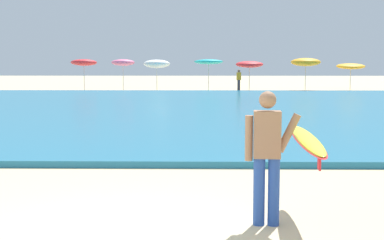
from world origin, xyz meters
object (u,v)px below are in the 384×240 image
surfer_with_board (286,146)px  beach_umbrella_0 (84,63)px  beach_umbrella_1 (123,63)px  beach_umbrella_5 (306,62)px  beach_umbrella_6 (351,66)px  beach_umbrella_4 (249,64)px  beachgoer_near_row_left (239,80)px  beach_umbrella_3 (209,62)px  beach_umbrella_2 (157,64)px

surfer_with_board → beach_umbrella_0: 35.45m
beach_umbrella_1 → beach_umbrella_5: bearing=-4.1°
beach_umbrella_6 → beach_umbrella_4: bearing=-171.7°
beach_umbrella_1 → beach_umbrella_6: bearing=2.2°
beach_umbrella_0 → beachgoer_near_row_left: 11.58m
beach_umbrella_3 → beach_umbrella_5: 7.17m
surfer_with_board → beachgoer_near_row_left: size_ratio=1.80×
beach_umbrella_0 → beachgoer_near_row_left: beach_umbrella_0 is taller
surfer_with_board → beach_umbrella_5: (6.42, 33.11, 1.08)m
beach_umbrella_2 → beach_umbrella_5: (10.81, -0.47, 0.12)m
beach_umbrella_0 → beach_umbrella_3: 9.32m
beach_umbrella_1 → beachgoer_near_row_left: (8.52, -1.41, -1.24)m
beach_umbrella_1 → beach_umbrella_2: (2.55, -0.48, -0.09)m
beach_umbrella_6 → beach_umbrella_3: bearing=-179.9°
beach_umbrella_2 → beach_umbrella_3: size_ratio=0.99×
beach_umbrella_3 → beachgoer_near_row_left: (2.14, -2.06, -1.29)m
beach_umbrella_0 → beach_umbrella_2: bearing=-4.8°
beach_umbrella_3 → beach_umbrella_6: (10.66, 0.01, -0.33)m
beach_umbrella_3 → beach_umbrella_1: bearing=-174.2°
beach_umbrella_4 → beach_umbrella_5: (4.01, -0.48, 0.16)m
beach_umbrella_0 → beach_umbrella_4: bearing=-2.1°
beach_umbrella_2 → beachgoer_near_row_left: size_ratio=1.48×
beach_umbrella_1 → beachgoer_near_row_left: size_ratio=1.50×
beachgoer_near_row_left → beach_umbrella_3: bearing=136.2°
beach_umbrella_6 → beachgoer_near_row_left: bearing=-166.4°
beach_umbrella_4 → beach_umbrella_6: bearing=8.3°
surfer_with_board → beach_umbrella_4: (2.41, 33.59, 0.92)m
beach_umbrella_3 → beachgoer_near_row_left: bearing=-43.8°
beachgoer_near_row_left → beach_umbrella_1: bearing=170.6°
beachgoer_near_row_left → beach_umbrella_2: bearing=171.2°
beach_umbrella_4 → beach_umbrella_1: bearing=177.1°
beach_umbrella_6 → beachgoer_near_row_left: (-8.52, -2.07, -0.96)m
beach_umbrella_4 → beachgoer_near_row_left: (-0.83, -0.94, -1.10)m
beach_umbrella_1 → beachgoer_near_row_left: bearing=-9.4°
beach_umbrella_5 → beach_umbrella_6: 4.02m
beach_umbrella_2 → beach_umbrella_3: (3.82, 1.13, 0.15)m
beach_umbrella_1 → beach_umbrella_3: 6.41m
beach_umbrella_2 → beach_umbrella_5: beach_umbrella_5 is taller
beach_umbrella_6 → surfer_with_board: bearing=-106.2°
beach_umbrella_2 → beachgoer_near_row_left: beach_umbrella_2 is taller
surfer_with_board → beachgoer_near_row_left: 32.69m
surfer_with_board → beachgoer_near_row_left: surfer_with_board is taller
beach_umbrella_2 → beach_umbrella_6: (14.48, 1.14, -0.19)m
beach_umbrella_3 → beach_umbrella_5: (6.99, -1.60, -0.03)m
beach_umbrella_3 → beachgoer_near_row_left: size_ratio=1.50×
beach_umbrella_0 → beach_umbrella_2: beach_umbrella_0 is taller
beachgoer_near_row_left → beach_umbrella_6: bearing=13.6°
surfer_with_board → beach_umbrella_2: 33.87m
beach_umbrella_1 → beach_umbrella_4: 9.36m
surfer_with_board → beach_umbrella_6: size_ratio=1.32×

